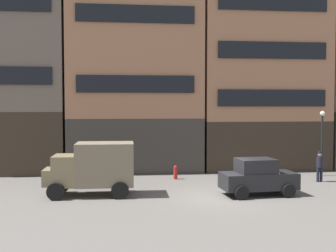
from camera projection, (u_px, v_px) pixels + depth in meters
The scene contains 9 objects.
ground_plane at pixel (222, 196), 20.28m from camera, with size 120.00×120.00×0.00m, color #605B56.
building_far_left at pixel (12, 71), 28.02m from camera, with size 7.96×5.91×13.52m.
building_center_left at pixel (135, 76), 28.93m from camera, with size 9.42×5.91×12.94m.
building_center_right at pixel (259, 75), 29.88m from camera, with size 9.20×5.91×13.27m.
delivery_truck_near at pixel (93, 167), 20.43m from camera, with size 4.37×2.16×2.62m.
sedan_dark at pixel (258, 177), 20.52m from camera, with size 3.83×2.13×1.83m.
pedestrian_officer at pixel (320, 165), 24.13m from camera, with size 0.44×0.44×1.79m.
streetlamp_curbside at pixel (322, 134), 26.16m from camera, with size 0.32×0.32×4.12m.
fire_hydrant_curbside at pixel (175, 172), 25.05m from camera, with size 0.24×0.24×0.83m.
Camera 1 is at (-4.83, -19.68, 4.44)m, focal length 44.23 mm.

